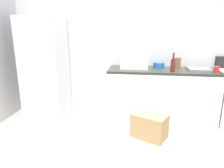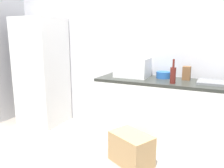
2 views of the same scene
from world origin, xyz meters
name	(u,v)px [view 1 (image 1 of 2)]	position (x,y,z in m)	size (l,w,h in m)	color
ground_plane	(142,158)	(0.00, 0.00, 0.00)	(6.00, 6.00, 0.00)	gray
wall_back	(145,43)	(0.00, 1.55, 1.30)	(5.00, 0.10, 2.60)	silver
kitchen_counter	(161,95)	(0.30, 1.20, 0.45)	(1.80, 0.60, 0.90)	white
refrigerator	(45,68)	(-1.75, 1.15, 0.88)	(0.68, 0.66, 1.77)	white
microwave	(134,60)	(-0.17, 1.25, 1.04)	(0.46, 0.34, 0.27)	white
sink_basin	(199,69)	(0.89, 1.22, 0.92)	(0.36, 0.32, 0.03)	slate
wine_bottle	(173,65)	(0.44, 1.03, 1.01)	(0.07, 0.07, 0.30)	#591E19
coffee_mug	(216,69)	(1.10, 1.04, 0.95)	(0.08, 0.08, 0.10)	red
knife_block	(177,63)	(0.56, 1.34, 0.99)	(0.10, 0.10, 0.18)	brown
mixing_bowl	(159,65)	(0.25, 1.34, 0.95)	(0.19, 0.19, 0.09)	#2659A5
cardboard_box_small	(149,126)	(0.10, 0.54, 0.18)	(0.49, 0.32, 0.36)	tan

